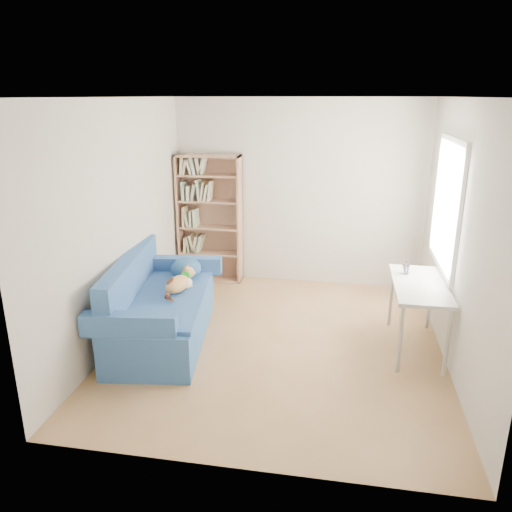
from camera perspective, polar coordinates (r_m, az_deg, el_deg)
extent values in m
plane|color=#A37749|center=(5.62, 2.57, -9.85)|extent=(4.00, 4.00, 0.00)
cube|color=silver|center=(7.09, 4.86, 7.13)|extent=(3.50, 0.04, 2.60)
cube|color=silver|center=(3.28, -1.73, -5.78)|extent=(3.50, 0.04, 2.60)
cube|color=silver|center=(5.63, -15.21, 3.75)|extent=(0.04, 4.00, 2.60)
cube|color=silver|center=(5.24, 22.14, 1.99)|extent=(0.04, 4.00, 2.60)
cube|color=white|center=(4.98, 3.01, 17.68)|extent=(3.50, 4.00, 0.04)
cube|color=white|center=(5.76, 21.18, 5.51)|extent=(0.01, 1.20, 1.30)
cube|color=#27518C|center=(5.70, -10.53, -7.09)|extent=(1.15, 2.01, 0.48)
cube|color=#27518C|center=(5.66, -14.26, -2.40)|extent=(0.43, 1.91, 0.46)
cube|color=#27518C|center=(6.33, -8.02, -1.04)|extent=(0.91, 0.29, 0.21)
cube|color=#27518C|center=(4.84, -14.30, -7.59)|extent=(0.91, 0.29, 0.21)
cube|color=#27518C|center=(5.59, -10.48, -4.71)|extent=(1.11, 1.85, 0.05)
ellipsoid|color=#2A5787|center=(6.10, -8.01, -1.45)|extent=(0.36, 0.40, 0.27)
ellipsoid|color=#BC6115|center=(5.65, -8.98, -3.20)|extent=(0.25, 0.42, 0.16)
ellipsoid|color=silver|center=(5.74, -8.05, -3.01)|extent=(0.14, 0.18, 0.10)
ellipsoid|color=#34170E|center=(5.60, -9.43, -2.98)|extent=(0.15, 0.21, 0.08)
sphere|color=#BC6115|center=(5.89, -7.91, -1.86)|extent=(0.15, 0.15, 0.15)
cone|color=#BC6115|center=(5.90, -8.02, -1.12)|extent=(0.06, 0.07, 0.07)
cone|color=#BC6115|center=(5.84, -8.22, -1.33)|extent=(0.06, 0.07, 0.07)
cylinder|color=green|center=(5.83, -8.17, -2.27)|extent=(0.12, 0.05, 0.11)
cylinder|color=#34170E|center=(5.46, -9.93, -4.37)|extent=(0.08, 0.16, 0.06)
cube|color=#AA785C|center=(7.36, -8.65, 4.33)|extent=(0.03, 0.29, 1.83)
cube|color=#AA785C|center=(7.13, -1.87, 4.09)|extent=(0.03, 0.29, 1.83)
cube|color=#AA785C|center=(7.08, -5.53, 11.33)|extent=(0.92, 0.29, 0.03)
cube|color=#AA785C|center=(7.50, -5.12, -2.49)|extent=(0.92, 0.29, 0.03)
cube|color=#AA785C|center=(7.36, -5.04, 4.46)|extent=(0.92, 0.02, 1.83)
cube|color=white|center=(5.48, 18.22, -3.19)|extent=(0.54, 1.18, 0.04)
cylinder|color=silver|center=(6.14, 19.27, -4.77)|extent=(0.04, 0.04, 0.71)
cylinder|color=silver|center=(5.18, 21.02, -9.29)|extent=(0.04, 0.04, 0.71)
cylinder|color=silver|center=(6.08, 15.18, -4.59)|extent=(0.04, 0.04, 0.71)
cylinder|color=silver|center=(5.11, 16.13, -9.15)|extent=(0.04, 0.04, 0.71)
cylinder|color=white|center=(5.70, 16.73, -1.49)|extent=(0.08, 0.08, 0.09)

